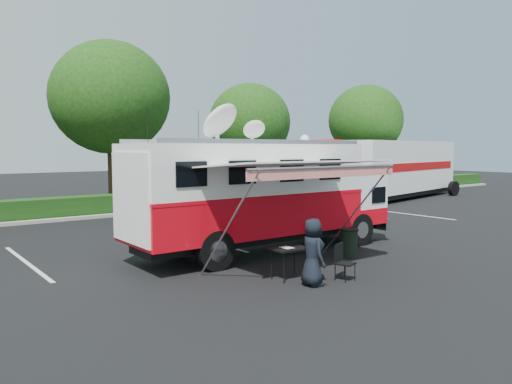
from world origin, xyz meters
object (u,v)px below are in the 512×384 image
command_truck (264,193)px  folding_table (289,249)px  trash_bin (349,243)px  semi_trailer (400,168)px

command_truck → folding_table: size_ratio=9.27×
folding_table → trash_bin: bearing=15.4°
command_truck → semi_trailer: size_ratio=0.73×
folding_table → semi_trailer: bearing=29.9°
trash_bin → semi_trailer: size_ratio=0.07×
trash_bin → semi_trailer: 19.25m
command_truck → trash_bin: 3.07m
command_truck → semi_trailer: 19.65m
trash_bin → command_truck: bearing=128.3°
trash_bin → semi_trailer: bearing=32.3°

